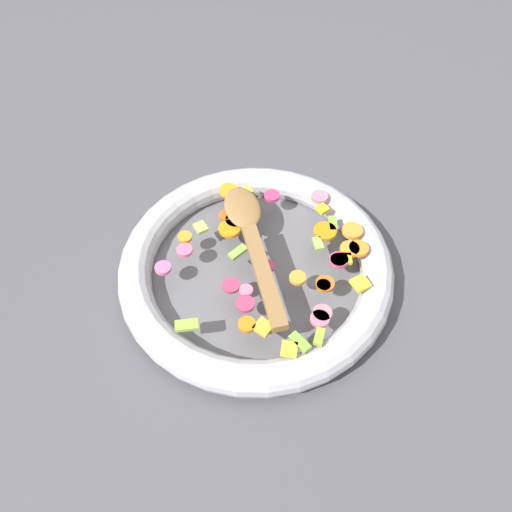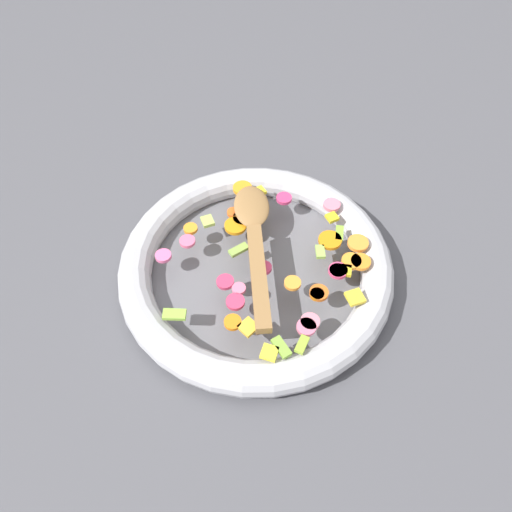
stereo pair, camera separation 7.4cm
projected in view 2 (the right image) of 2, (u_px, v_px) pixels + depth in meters
ground_plane at (256, 275)px, 0.78m from camera, size 4.00×4.00×0.00m
skillet at (256, 267)px, 0.77m from camera, size 0.42×0.42×0.05m
chopped_vegetables at (282, 259)px, 0.74m from camera, size 0.33×0.33×0.01m
wooden_spoon at (254, 235)px, 0.75m from camera, size 0.08×0.27×0.01m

